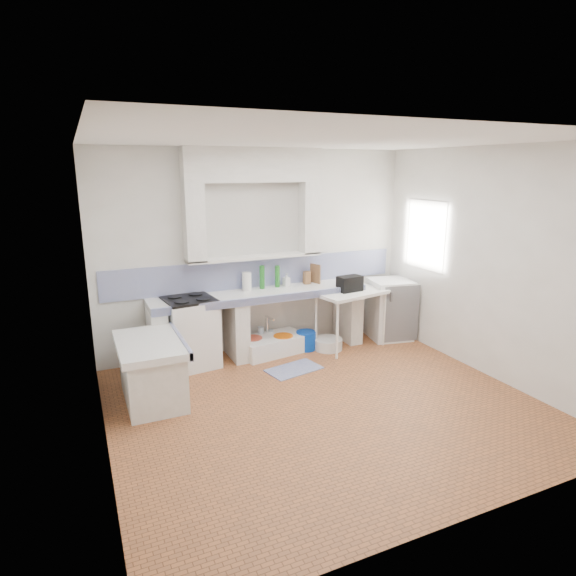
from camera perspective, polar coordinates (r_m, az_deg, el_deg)
name	(u,v)px	position (r m, az deg, el deg)	size (l,w,h in m)	color
floor	(325,405)	(5.46, 4.43, -13.65)	(4.50, 4.50, 0.00)	#9E5A31
ceiling	(331,139)	(4.85, 5.08, 17.15)	(4.50, 4.50, 0.00)	white
wall_back	(259,251)	(6.75, -3.49, 4.35)	(4.50, 4.50, 0.00)	white
wall_front	(473,344)	(3.43, 21.13, -6.22)	(4.50, 4.50, 0.00)	white
wall_left	(94,306)	(4.38, -22.05, -2.00)	(4.50, 4.50, 0.00)	white
wall_right	(490,264)	(6.35, 22.84, 2.65)	(4.50, 4.50, 0.00)	white
alcove_mass	(254,165)	(6.51, -4.09, 14.37)	(1.90, 0.25, 0.45)	white
window_frame	(435,235)	(7.29, 17.09, 6.06)	(0.35, 0.86, 1.06)	#382012
lace_valance	(429,208)	(7.16, 16.42, 9.04)	(0.01, 0.84, 0.24)	white
counter_slab	(260,294)	(6.56, -3.30, -0.77)	(3.00, 0.60, 0.08)	white
counter_lip	(268,299)	(6.31, -2.39, -1.36)	(3.00, 0.04, 0.10)	navy
counter_pier_left	(158,340)	(6.35, -15.18, -5.99)	(0.20, 0.55, 0.82)	white
counter_pier_mid	(237,329)	(6.58, -6.11, -4.88)	(0.20, 0.55, 0.82)	white
counter_pier_right	(348,314)	(7.28, 7.11, -3.04)	(0.20, 0.55, 0.82)	white
peninsula_top	(150,344)	(5.50, -16.04, -6.45)	(0.70, 1.10, 0.08)	white
peninsula_base	(152,374)	(5.63, -15.80, -9.79)	(0.60, 1.00, 0.62)	white
peninsula_lip	(180,340)	(5.55, -12.66, -6.05)	(0.04, 1.10, 0.10)	navy
backsplash	(259,273)	(6.80, -3.41, 1.83)	(4.27, 0.03, 0.40)	navy
stove	(191,333)	(6.40, -11.48, -5.30)	(0.63, 0.61, 0.89)	white
sink	(272,346)	(6.81, -1.88, -6.84)	(0.91, 0.49, 0.22)	white
side_table	(350,319)	(6.98, 7.42, -3.72)	(1.00, 0.56, 0.04)	white
fridge	(389,309)	(7.48, 11.94, -2.44)	(0.58, 0.58, 0.90)	white
bucket_red	(253,346)	(6.74, -4.22, -6.92)	(0.27, 0.27, 0.26)	#C1462F
bucket_orange	(283,344)	(6.80, -0.56, -6.68)	(0.28, 0.28, 0.26)	#E95F04
bucket_blue	(306,340)	(6.93, 2.15, -6.23)	(0.28, 0.28, 0.27)	#073CB2
basin_white	(328,344)	(6.98, 4.78, -6.61)	(0.41, 0.41, 0.16)	white
water_bottle_a	(261,338)	(6.92, -3.24, -5.98)	(0.09, 0.09, 0.34)	silver
water_bottle_b	(271,339)	(6.98, -2.00, -6.04)	(0.07, 0.07, 0.27)	silver
black_bag	(350,284)	(6.85, 7.33, 0.52)	(0.35, 0.20, 0.22)	black
green_bottle_a	(262,277)	(6.68, -3.09, 1.29)	(0.07, 0.07, 0.33)	#206C21
green_bottle_b	(277,276)	(6.76, -1.27, 1.39)	(0.07, 0.07, 0.31)	#206C21
knife_block	(307,278)	(6.96, 2.25, 1.24)	(0.09, 0.07, 0.18)	brown
cutting_board	(315,274)	(7.02, 3.25, 1.72)	(0.02, 0.21, 0.28)	brown
paper_towel	(247,281)	(6.59, -4.92, 0.77)	(0.13, 0.13, 0.25)	white
soap_bottle	(286,280)	(6.83, -0.20, 1.00)	(0.08, 0.09, 0.19)	white
rug	(294,369)	(6.30, 0.71, -9.61)	(0.70, 0.40, 0.01)	navy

